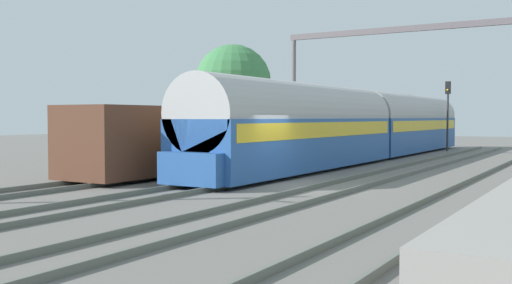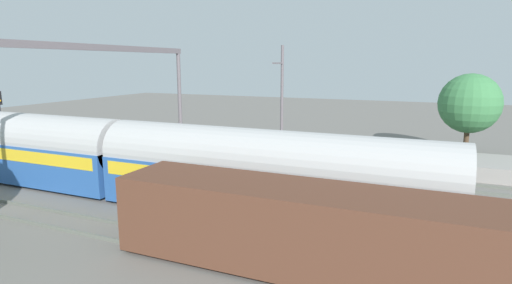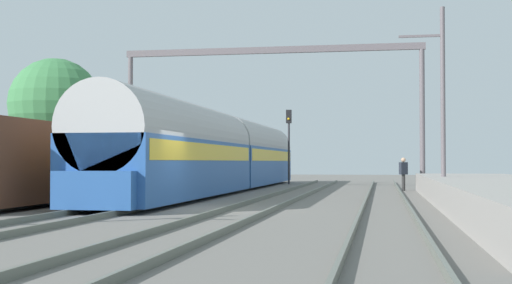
{
  "view_description": "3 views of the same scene",
  "coord_description": "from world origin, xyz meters",
  "px_view_note": "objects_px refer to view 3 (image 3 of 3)",
  "views": [
    {
      "loc": [
        9.82,
        -18.76,
        2.42
      ],
      "look_at": [
        -2.05,
        1.23,
        1.45
      ],
      "focal_mm": 41.73,
      "sensor_mm": 36.0,
      "label": 1
    },
    {
      "loc": [
        -18.4,
        -1.21,
        6.82
      ],
      "look_at": [
        0.96,
        7.03,
        2.77
      ],
      "focal_mm": 28.88,
      "sensor_mm": 36.0,
      "label": 2
    },
    {
      "loc": [
        6.02,
        -21.97,
        1.53
      ],
      "look_at": [
        -1.02,
        17.47,
        2.63
      ],
      "focal_mm": 49.58,
      "sensor_mm": 36.0,
      "label": 3
    }
  ],
  "objects_px": {
    "freight_car": "(47,163)",
    "catenary_gantry": "(271,82)",
    "passenger_train": "(222,153)",
    "person_crossing": "(403,171)",
    "railway_signal_far": "(289,137)"
  },
  "relations": [
    {
      "from": "freight_car",
      "to": "railway_signal_far",
      "type": "xyz_separation_m",
      "value": [
        6.01,
        22.71,
        1.73
      ]
    },
    {
      "from": "passenger_train",
      "to": "freight_car",
      "type": "xyz_separation_m",
      "value": [
        -4.09,
        -11.06,
        -0.5
      ]
    },
    {
      "from": "person_crossing",
      "to": "railway_signal_far",
      "type": "bearing_deg",
      "value": 95.44
    },
    {
      "from": "person_crossing",
      "to": "railway_signal_far",
      "type": "distance_m",
      "value": 12.09
    },
    {
      "from": "freight_car",
      "to": "railway_signal_far",
      "type": "bearing_deg",
      "value": 75.18
    },
    {
      "from": "catenary_gantry",
      "to": "person_crossing",
      "type": "bearing_deg",
      "value": -6.71
    },
    {
      "from": "freight_car",
      "to": "railway_signal_far",
      "type": "relative_size",
      "value": 2.6
    },
    {
      "from": "person_crossing",
      "to": "freight_car",
      "type": "bearing_deg",
      "value": -167.04
    },
    {
      "from": "railway_signal_far",
      "to": "catenary_gantry",
      "type": "distance_m",
      "value": 9.01
    },
    {
      "from": "passenger_train",
      "to": "freight_car",
      "type": "bearing_deg",
      "value": -110.3
    },
    {
      "from": "freight_car",
      "to": "catenary_gantry",
      "type": "height_order",
      "value": "catenary_gantry"
    },
    {
      "from": "passenger_train",
      "to": "railway_signal_far",
      "type": "relative_size",
      "value": 6.57
    },
    {
      "from": "freight_car",
      "to": "person_crossing",
      "type": "height_order",
      "value": "freight_car"
    },
    {
      "from": "freight_car",
      "to": "railway_signal_far",
      "type": "height_order",
      "value": "railway_signal_far"
    },
    {
      "from": "passenger_train",
      "to": "railway_signal_far",
      "type": "xyz_separation_m",
      "value": [
        1.92,
        11.65,
        1.23
      ]
    }
  ]
}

